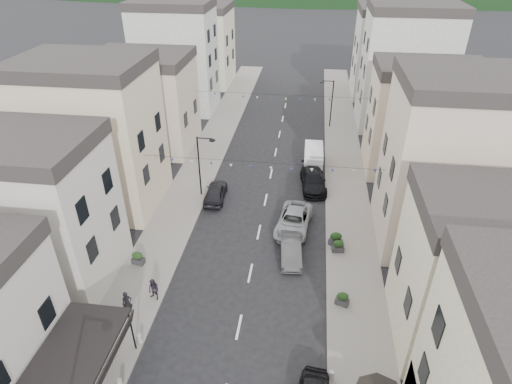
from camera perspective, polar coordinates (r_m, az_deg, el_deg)
sidewalk_left at (r=45.96m, az=-7.20°, el=3.71°), size 4.00×76.00×0.12m
sidewalk_right at (r=44.81m, az=11.76°, el=2.47°), size 4.00×76.00×0.12m
boutique_awning at (r=24.48m, az=-23.23°, el=-20.32°), size 3.77×7.50×3.28m
buildings_row_left at (r=50.77m, az=-13.97°, el=13.22°), size 10.20×54.16×14.00m
buildings_row_right at (r=47.60m, az=20.91°, el=11.11°), size 10.20×54.16×14.50m
streetlamp_left_far at (r=38.76m, az=-7.24°, el=4.19°), size 1.70×0.56×6.00m
streetlamp_right_far at (r=54.21m, az=9.82°, el=12.13°), size 1.70×0.56×6.00m
bunting_near at (r=33.35m, az=0.64°, el=3.45°), size 19.00×0.28×0.62m
bunting_far at (r=47.98m, az=3.03°, el=12.44°), size 19.00×0.28×0.62m
parked_car_b at (r=32.76m, az=4.67°, el=-7.68°), size 1.94×4.45×1.42m
parked_car_c at (r=35.64m, az=5.04°, el=-3.87°), size 3.24×5.87×1.56m
parked_car_d at (r=41.56m, az=7.63°, el=1.61°), size 2.91×5.74×1.60m
parked_car_e at (r=39.48m, az=-5.43°, el=-0.06°), size 1.96×4.49×1.51m
delivery_van at (r=45.11m, az=7.66°, el=4.61°), size 1.94×4.76×2.27m
pedestrian_a at (r=29.44m, az=-16.79°, el=-14.01°), size 0.77×0.70×1.76m
pedestrian_b at (r=29.96m, az=-13.48°, el=-12.55°), size 0.98×0.87×1.66m
planter_la at (r=27.27m, az=-22.82°, el=-21.55°), size 0.93×0.52×1.04m
planter_lb at (r=33.23m, az=-15.49°, el=-8.47°), size 0.99×0.63×1.04m
planter_ra at (r=29.64m, az=11.45°, el=-13.77°), size 1.00×0.77×0.99m
planter_rb at (r=33.73m, az=10.91°, el=-7.09°), size 0.97×0.61×1.03m
planter_rc at (r=34.28m, az=10.59°, el=-6.18°), size 1.20×0.96×1.18m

